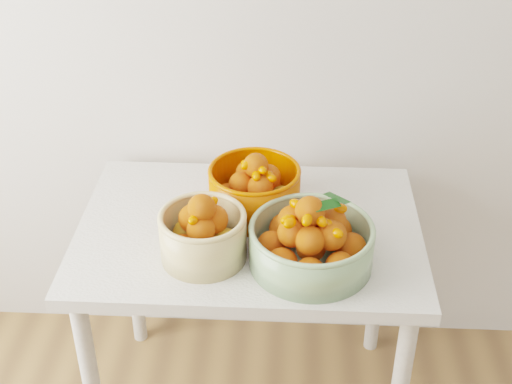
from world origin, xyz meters
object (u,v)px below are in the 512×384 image
(bowl_green, at_px, (311,241))
(bowl_orange, at_px, (254,189))
(bowl_cream, at_px, (203,234))
(table, at_px, (249,252))

(bowl_green, height_order, bowl_orange, bowl_green)
(bowl_orange, bearing_deg, bowl_cream, -118.71)
(table, distance_m, bowl_green, 0.29)
(bowl_cream, relative_size, bowl_orange, 0.83)
(bowl_cream, height_order, bowl_orange, bowl_cream)
(bowl_green, bearing_deg, table, 137.23)
(table, height_order, bowl_green, bowl_green)
(bowl_cream, xyz_separation_m, bowl_green, (0.29, -0.01, -0.00))
(bowl_orange, bearing_deg, bowl_green, -55.86)
(table, bearing_deg, bowl_orange, 82.16)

